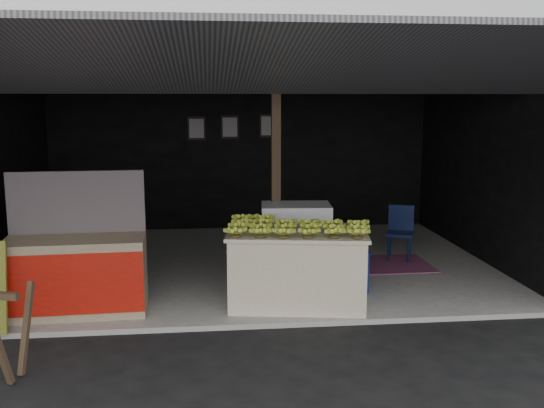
{
  "coord_description": "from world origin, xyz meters",
  "views": [
    {
      "loc": [
        -0.61,
        -6.14,
        2.44
      ],
      "look_at": [
        0.2,
        1.49,
        1.1
      ],
      "focal_mm": 40.0,
      "sensor_mm": 36.0,
      "label": 1
    }
  ],
  "objects": [
    {
      "name": "ground",
      "position": [
        0.0,
        0.0,
        0.0
      ],
      "size": [
        80.0,
        80.0,
        0.0
      ],
      "primitive_type": "plane",
      "color": "black",
      "rests_on": "ground"
    },
    {
      "name": "concrete_slab",
      "position": [
        0.0,
        2.5,
        0.03
      ],
      "size": [
        7.0,
        5.0,
        0.06
      ],
      "primitive_type": "cube",
      "color": "gray",
      "rests_on": "ground"
    },
    {
      "name": "shophouse",
      "position": [
        0.0,
        2.82,
        2.1
      ],
      "size": [
        7.4,
        7.29,
        3.02
      ],
      "color": "black",
      "rests_on": "ground"
    },
    {
      "name": "banana_table",
      "position": [
        0.41,
        0.61,
        0.5
      ],
      "size": [
        1.72,
        1.22,
        0.88
      ],
      "rotation": [
        0.0,
        0.0,
        -0.16
      ],
      "color": "silver",
      "rests_on": "concrete_slab"
    },
    {
      "name": "banana_pile",
      "position": [
        0.41,
        0.61,
        1.02
      ],
      "size": [
        1.59,
        1.1,
        0.17
      ],
      "primitive_type": null,
      "rotation": [
        0.0,
        0.0,
        -0.16
      ],
      "color": "gold",
      "rests_on": "banana_table"
    },
    {
      "name": "white_crate",
      "position": [
        0.54,
        1.63,
        0.56
      ],
      "size": [
        0.95,
        0.68,
        1.01
      ],
      "rotation": [
        0.0,
        0.0,
        -0.08
      ],
      "color": "white",
      "rests_on": "concrete_slab"
    },
    {
      "name": "neighbor_stall",
      "position": [
        -2.1,
        0.59,
        0.53
      ],
      "size": [
        1.55,
        0.75,
        1.57
      ],
      "rotation": [
        0.0,
        0.0,
        0.04
      ],
      "color": "#998466",
      "rests_on": "concrete_slab"
    },
    {
      "name": "water_barrel",
      "position": [
        1.2,
        0.96,
        0.3
      ],
      "size": [
        0.33,
        0.33,
        0.49
      ],
      "primitive_type": "cylinder",
      "color": "navy",
      "rests_on": "concrete_slab"
    },
    {
      "name": "plastic_chair",
      "position": [
        2.25,
        2.49,
        0.53
      ],
      "size": [
        0.49,
        0.49,
        0.8
      ],
      "rotation": [
        0.0,
        0.0,
        -0.4
      ],
      "color": "#091335",
      "rests_on": "concrete_slab"
    },
    {
      "name": "magenta_rug",
      "position": [
        1.82,
        2.15,
        0.07
      ],
      "size": [
        1.51,
        1.02,
        0.01
      ],
      "primitive_type": "cube",
      "rotation": [
        0.0,
        0.0,
        0.01
      ],
      "color": "#771A59",
      "rests_on": "concrete_slab"
    },
    {
      "name": "picture_frames",
      "position": [
        -0.17,
        4.89,
        1.93
      ],
      "size": [
        1.62,
        0.04,
        0.46
      ],
      "color": "black",
      "rests_on": "shophouse"
    }
  ]
}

